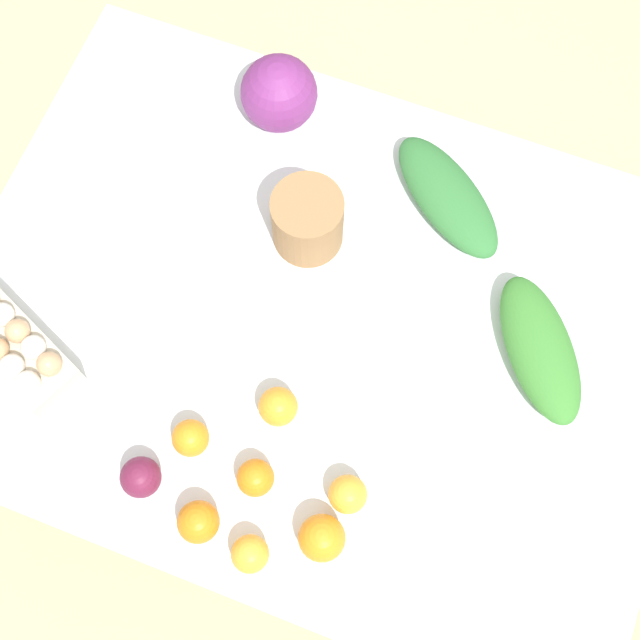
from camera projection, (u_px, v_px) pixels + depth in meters
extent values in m
plane|color=#C6B289|center=(320.00, 418.00, 2.38)|extent=(8.00, 8.00, 0.00)
cube|color=silver|center=(320.00, 326.00, 1.65)|extent=(1.35, 1.01, 0.03)
cylinder|color=brown|center=(155.00, 136.00, 2.23)|extent=(0.06, 0.06, 0.75)
cylinder|color=brown|center=(631.00, 299.00, 2.09)|extent=(0.06, 0.06, 0.75)
sphere|color=#7A2D75|center=(279.00, 93.00, 1.71)|extent=(0.15, 0.15, 0.15)
cube|color=beige|center=(15.00, 347.00, 1.59)|extent=(0.27, 0.20, 0.06)
sphere|color=tan|center=(49.00, 364.00, 1.54)|extent=(0.04, 0.04, 0.04)
sphere|color=white|center=(33.00, 347.00, 1.55)|extent=(0.04, 0.04, 0.04)
sphere|color=tan|center=(18.00, 331.00, 1.56)|extent=(0.04, 0.04, 0.04)
sphere|color=white|center=(2.00, 315.00, 1.57)|extent=(0.04, 0.04, 0.04)
sphere|color=white|center=(28.00, 383.00, 1.53)|extent=(0.04, 0.04, 0.04)
sphere|color=white|center=(12.00, 366.00, 1.54)|extent=(0.04, 0.04, 0.04)
cylinder|color=#997047|center=(308.00, 221.00, 1.63)|extent=(0.13, 0.13, 0.14)
ellipsoid|color=#3D8433|center=(540.00, 349.00, 1.59)|extent=(0.26, 0.30, 0.08)
ellipsoid|color=#337538|center=(448.00, 197.00, 1.69)|extent=(0.30, 0.27, 0.07)
sphere|color=maroon|center=(141.00, 477.00, 1.51)|extent=(0.07, 0.07, 0.07)
sphere|color=orange|center=(257.00, 478.00, 1.52)|extent=(0.07, 0.07, 0.07)
sphere|color=orange|center=(322.00, 538.00, 1.48)|extent=(0.08, 0.08, 0.08)
sphere|color=orange|center=(191.00, 438.00, 1.54)|extent=(0.07, 0.07, 0.07)
sphere|color=#F9A833|center=(348.00, 494.00, 1.51)|extent=(0.07, 0.07, 0.07)
sphere|color=orange|center=(198.00, 522.00, 1.49)|extent=(0.07, 0.07, 0.07)
sphere|color=#F9A833|center=(250.00, 554.00, 1.47)|extent=(0.06, 0.06, 0.06)
sphere|color=orange|center=(278.00, 407.00, 1.55)|extent=(0.07, 0.07, 0.07)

